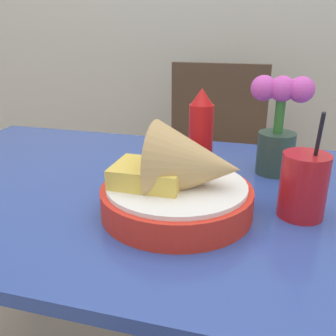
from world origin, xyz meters
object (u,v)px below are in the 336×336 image
at_px(drink_cup, 303,187).
at_px(flower_vase, 278,126).
at_px(chair_far_window, 213,158).
at_px(ketchup_bottle, 201,130).
at_px(food_basket, 183,184).

distance_m(drink_cup, flower_vase, 0.22).
bearing_deg(chair_far_window, drink_cup, -70.77).
relative_size(ketchup_bottle, drink_cup, 0.97).
xyz_separation_m(food_basket, drink_cup, (0.21, 0.05, -0.00)).
height_order(chair_far_window, ketchup_bottle, ketchup_bottle).
relative_size(drink_cup, flower_vase, 0.88).
relative_size(ketchup_bottle, flower_vase, 0.86).
xyz_separation_m(food_basket, ketchup_bottle, (-0.02, 0.25, 0.03)).
distance_m(ketchup_bottle, flower_vase, 0.18).
relative_size(chair_far_window, food_basket, 3.30).
relative_size(chair_far_window, drink_cup, 4.61).
bearing_deg(food_basket, flower_vase, 58.17).
bearing_deg(drink_cup, food_basket, -166.50).
height_order(food_basket, flower_vase, flower_vase).
distance_m(ketchup_bottle, drink_cup, 0.30).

